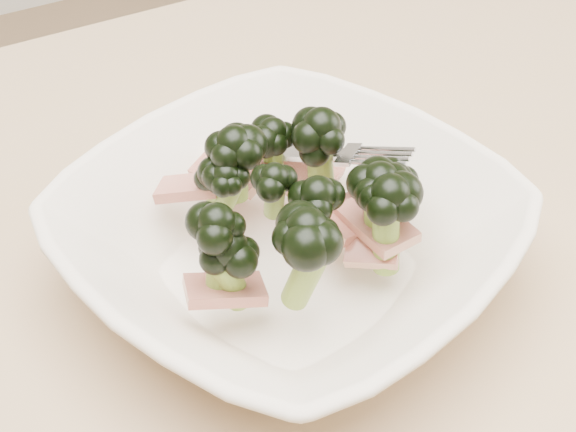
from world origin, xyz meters
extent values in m
cube|color=tan|center=(0.00, 0.00, 0.73)|extent=(1.20, 0.80, 0.04)
cylinder|color=tan|center=(0.55, 0.35, 0.35)|extent=(0.06, 0.06, 0.71)
imported|color=silver|center=(0.11, 0.02, 0.78)|extent=(0.33, 0.33, 0.06)
cylinder|color=olive|center=(0.15, -0.02, 0.80)|extent=(0.02, 0.02, 0.05)
ellipsoid|color=black|center=(0.15, -0.02, 0.83)|extent=(0.04, 0.04, 0.03)
cylinder|color=olive|center=(0.13, 0.07, 0.80)|extent=(0.02, 0.02, 0.04)
ellipsoid|color=black|center=(0.13, 0.07, 0.82)|extent=(0.03, 0.03, 0.03)
cylinder|color=olive|center=(0.15, 0.05, 0.81)|extent=(0.02, 0.02, 0.05)
ellipsoid|color=black|center=(0.15, 0.05, 0.84)|extent=(0.04, 0.04, 0.03)
cylinder|color=olive|center=(0.10, 0.01, 0.82)|extent=(0.01, 0.02, 0.03)
ellipsoid|color=black|center=(0.10, 0.01, 0.84)|extent=(0.03, 0.03, 0.02)
cylinder|color=olive|center=(0.06, -0.01, 0.79)|extent=(0.02, 0.02, 0.04)
ellipsoid|color=black|center=(0.06, -0.01, 0.82)|extent=(0.04, 0.04, 0.03)
cylinder|color=olive|center=(0.17, 0.02, 0.79)|extent=(0.02, 0.02, 0.03)
ellipsoid|color=black|center=(0.17, 0.02, 0.80)|extent=(0.03, 0.03, 0.02)
cylinder|color=olive|center=(0.15, -0.01, 0.80)|extent=(0.02, 0.02, 0.05)
ellipsoid|color=black|center=(0.15, -0.01, 0.83)|extent=(0.04, 0.04, 0.03)
cylinder|color=olive|center=(0.06, 0.00, 0.81)|extent=(0.02, 0.02, 0.05)
ellipsoid|color=black|center=(0.06, 0.00, 0.83)|extent=(0.04, 0.04, 0.03)
cylinder|color=olive|center=(0.08, 0.04, 0.81)|extent=(0.02, 0.02, 0.03)
ellipsoid|color=black|center=(0.08, 0.04, 0.83)|extent=(0.03, 0.03, 0.02)
cylinder|color=olive|center=(0.08, 0.06, 0.80)|extent=(0.01, 0.02, 0.02)
ellipsoid|color=black|center=(0.08, 0.06, 0.82)|extent=(0.03, 0.03, 0.02)
cylinder|color=olive|center=(0.09, -0.03, 0.81)|extent=(0.02, 0.03, 0.06)
ellipsoid|color=black|center=(0.09, -0.03, 0.84)|extent=(0.04, 0.04, 0.03)
cylinder|color=olive|center=(0.17, 0.00, 0.79)|extent=(0.02, 0.02, 0.04)
ellipsoid|color=black|center=(0.17, 0.00, 0.82)|extent=(0.04, 0.04, 0.03)
cylinder|color=olive|center=(0.09, 0.06, 0.81)|extent=(0.02, 0.02, 0.03)
ellipsoid|color=black|center=(0.09, 0.06, 0.82)|extent=(0.03, 0.03, 0.02)
cylinder|color=olive|center=(0.11, -0.01, 0.81)|extent=(0.02, 0.02, 0.03)
ellipsoid|color=black|center=(0.11, -0.01, 0.83)|extent=(0.04, 0.04, 0.03)
cylinder|color=olive|center=(0.15, 0.05, 0.80)|extent=(0.01, 0.01, 0.03)
ellipsoid|color=black|center=(0.15, 0.05, 0.82)|extent=(0.03, 0.03, 0.02)
cylinder|color=olive|center=(0.09, 0.05, 0.82)|extent=(0.02, 0.02, 0.04)
ellipsoid|color=black|center=(0.09, 0.05, 0.84)|extent=(0.04, 0.04, 0.03)
cube|color=maroon|center=(0.15, 0.07, 0.78)|extent=(0.05, 0.05, 0.02)
cube|color=maroon|center=(0.13, 0.07, 0.79)|extent=(0.06, 0.06, 0.02)
cube|color=maroon|center=(0.10, 0.08, 0.79)|extent=(0.04, 0.06, 0.02)
cube|color=maroon|center=(0.07, 0.08, 0.80)|extent=(0.05, 0.04, 0.02)
cube|color=maroon|center=(0.16, -0.01, 0.79)|extent=(0.06, 0.06, 0.03)
cube|color=maroon|center=(0.15, -0.01, 0.80)|extent=(0.03, 0.05, 0.01)
cube|color=maroon|center=(0.15, 0.01, 0.79)|extent=(0.05, 0.04, 0.02)
cube|color=maroon|center=(0.06, -0.01, 0.79)|extent=(0.05, 0.04, 0.02)
camera|label=1|loc=(-0.07, -0.29, 1.12)|focal=50.00mm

